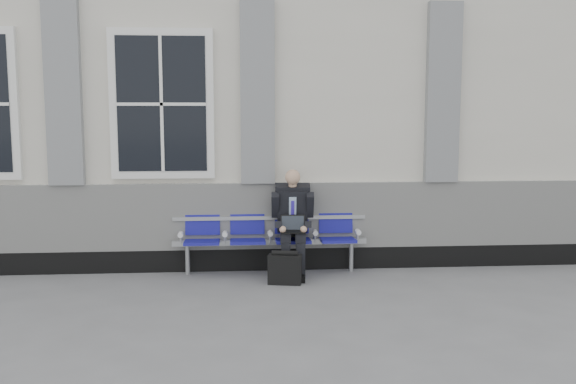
{
  "coord_description": "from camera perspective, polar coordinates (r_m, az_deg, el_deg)",
  "views": [
    {
      "loc": [
        1.35,
        -7.11,
        2.18
      ],
      "look_at": [
        1.96,
        0.9,
        1.15
      ],
      "focal_mm": 40.0,
      "sensor_mm": 36.0,
      "label": 1
    }
  ],
  "objects": [
    {
      "name": "station_building",
      "position": [
        10.67,
        -11.85,
        7.41
      ],
      "size": [
        14.4,
        4.4,
        4.49
      ],
      "color": "silver",
      "rests_on": "ground"
    },
    {
      "name": "bench",
      "position": [
        8.6,
        -1.61,
        -3.58
      ],
      "size": [
        2.6,
        0.47,
        0.91
      ],
      "color": "#9EA0A3",
      "rests_on": "ground"
    },
    {
      "name": "ground",
      "position": [
        7.56,
        -14.68,
        -9.68
      ],
      "size": [
        70.0,
        70.0,
        0.0
      ],
      "primitive_type": "plane",
      "color": "slate",
      "rests_on": "ground"
    },
    {
      "name": "briefcase",
      "position": [
        8.11,
        -0.29,
        -6.82
      ],
      "size": [
        0.44,
        0.25,
        0.43
      ],
      "color": "black",
      "rests_on": "ground"
    },
    {
      "name": "businessman",
      "position": [
        8.45,
        0.42,
        -2.33
      ],
      "size": [
        0.57,
        0.77,
        1.4
      ],
      "color": "black",
      "rests_on": "ground"
    }
  ]
}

